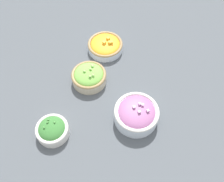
# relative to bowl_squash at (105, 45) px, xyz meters

# --- Properties ---
(ground_plane) EXTENTS (3.00, 3.00, 0.00)m
(ground_plane) POSITION_rel_bowl_squash_xyz_m (-0.20, -0.12, -0.02)
(ground_plane) COLOR #4C5156
(bowl_squash) EXTENTS (0.15, 0.15, 0.06)m
(bowl_squash) POSITION_rel_bowl_squash_xyz_m (0.00, 0.00, 0.00)
(bowl_squash) COLOR silver
(bowl_squash) RESTS_ON ground_plane
(bowl_red_onion) EXTENTS (0.15, 0.15, 0.08)m
(bowl_red_onion) POSITION_rel_bowl_squash_xyz_m (-0.26, -0.23, 0.01)
(bowl_red_onion) COLOR silver
(bowl_red_onion) RESTS_ON ground_plane
(bowl_broccoli) EXTENTS (0.11, 0.11, 0.06)m
(bowl_broccoli) POSITION_rel_bowl_squash_xyz_m (-0.42, 0.01, 0.00)
(bowl_broccoli) COLOR silver
(bowl_broccoli) RESTS_ON ground_plane
(bowl_lettuce) EXTENTS (0.13, 0.13, 0.07)m
(bowl_lettuce) POSITION_rel_bowl_squash_xyz_m (-0.17, -0.01, 0.01)
(bowl_lettuce) COLOR beige
(bowl_lettuce) RESTS_ON ground_plane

